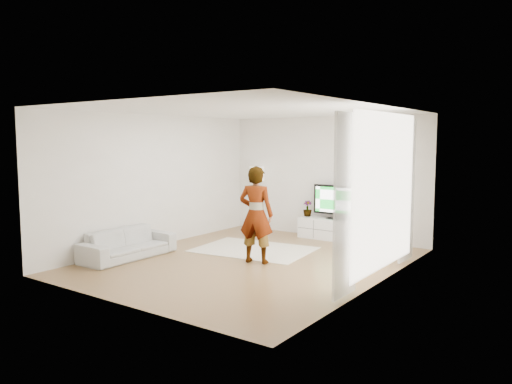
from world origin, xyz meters
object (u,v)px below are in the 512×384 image
Objects in this scene: rug at (254,249)px; sofa at (128,244)px; media_console at (335,229)px; player at (256,215)px; floor_lamp at (257,177)px; television at (336,201)px.

rug is 2.53m from sofa.
sofa is (-2.48, -3.88, 0.04)m from media_console.
player is (-0.23, -2.77, 0.67)m from media_console.
floor_lamp is at bearing 123.64° from rug.
rug is (-0.91, -1.90, -0.23)m from media_console.
television is 0.58× the size of sofa.
floor_lamp reaches higher than media_console.
floor_lamp is (-2.13, -0.06, 1.12)m from media_console.
player is (-0.23, -2.80, 0.01)m from television.
rug is 1.45× the size of floor_lamp.
sofa is 3.97m from floor_lamp.
media_console is 0.73× the size of rug.
media_console is at bearing -33.30° from sofa.
media_console is at bearing 64.48° from rug.
sofa reaches higher than rug.
sofa is 1.19× the size of floor_lamp.
rug is at bearing -39.21° from sofa.
sofa is at bearing -95.17° from floor_lamp.
television is (0.00, 0.03, 0.66)m from media_console.
sofa is (-1.57, -1.97, 0.27)m from rug.
player reaches higher than rug.
player is 1.12× the size of floor_lamp.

